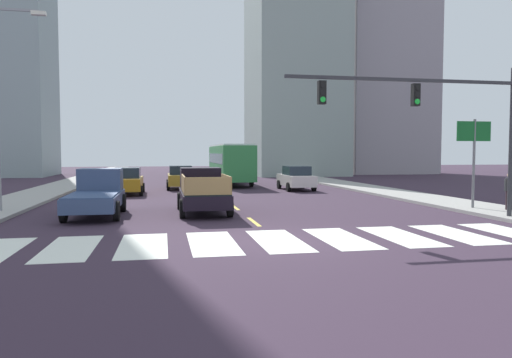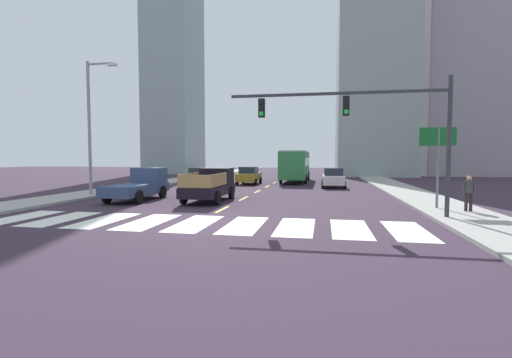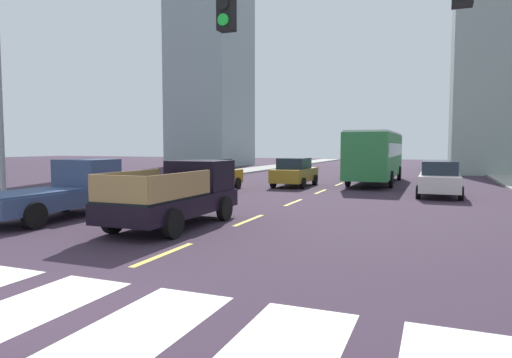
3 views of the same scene
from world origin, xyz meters
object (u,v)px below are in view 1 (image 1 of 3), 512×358
(sedan_near_left, at_px, (296,178))
(pedestrian_walking, at_px, (510,188))
(pickup_dark, at_px, (97,194))
(streetlight_left, at_px, (0,99))
(city_bus, at_px, (230,161))
(sedan_far, at_px, (127,181))
(traffic_signal_gantry, at_px, (443,112))
(pickup_stakebed, at_px, (202,191))
(sedan_mid, at_px, (180,177))
(direction_sign_green, at_px, (474,145))

(sedan_near_left, relative_size, pedestrian_walking, 2.68)
(pickup_dark, height_order, streetlight_left, streetlight_left)
(city_bus, distance_m, sedan_far, 11.30)
(traffic_signal_gantry, distance_m, pedestrian_walking, 5.78)
(pickup_dark, bearing_deg, sedan_near_left, 40.48)
(pickup_dark, xyz_separation_m, sedan_far, (0.52, 10.13, -0.06))
(city_bus, distance_m, streetlight_left, 21.34)
(pedestrian_walking, bearing_deg, sedan_near_left, 177.79)
(traffic_signal_gantry, bearing_deg, pickup_stakebed, 150.89)
(pedestrian_walking, bearing_deg, city_bus, -179.59)
(pickup_stakebed, height_order, sedan_near_left, pickup_stakebed)
(sedan_far, bearing_deg, traffic_signal_gantry, -47.57)
(streetlight_left, bearing_deg, pickup_stakebed, -5.68)
(sedan_far, distance_m, streetlight_left, 10.90)
(sedan_mid, bearing_deg, city_bus, 41.32)
(pedestrian_walking, bearing_deg, sedan_far, -150.68)
(pedestrian_walking, bearing_deg, sedan_mid, -164.85)
(pickup_dark, distance_m, direction_sign_green, 16.96)
(pickup_dark, height_order, traffic_signal_gantry, traffic_signal_gantry)
(pickup_dark, xyz_separation_m, traffic_signal_gantry, (13.32, -4.62, 3.29))
(city_bus, bearing_deg, traffic_signal_gantry, -75.34)
(sedan_mid, relative_size, direction_sign_green, 1.05)
(sedan_near_left, height_order, streetlight_left, streetlight_left)
(sedan_far, bearing_deg, sedan_near_left, 8.64)
(direction_sign_green, distance_m, streetlight_left, 21.10)
(pickup_dark, bearing_deg, pickup_stakebed, 0.30)
(sedan_far, bearing_deg, sedan_mid, 50.96)
(sedan_far, relative_size, streetlight_left, 0.49)
(pickup_dark, height_order, city_bus, city_bus)
(city_bus, bearing_deg, pedestrian_walking, -63.33)
(sedan_near_left, distance_m, traffic_signal_gantry, 16.59)
(city_bus, bearing_deg, sedan_mid, -134.10)
(pickup_stakebed, bearing_deg, traffic_signal_gantry, -27.21)
(direction_sign_green, bearing_deg, city_bus, 112.94)
(pickup_dark, bearing_deg, pedestrian_walking, -12.05)
(pickup_dark, xyz_separation_m, city_bus, (8.27, 18.28, 1.03))
(pickup_dark, bearing_deg, sedan_mid, 70.96)
(sedan_mid, height_order, sedan_far, same)
(traffic_signal_gantry, bearing_deg, sedan_far, 130.96)
(sedan_mid, height_order, pedestrian_walking, pedestrian_walking)
(direction_sign_green, bearing_deg, streetlight_left, 172.17)
(pickup_stakebed, relative_size, city_bus, 0.48)
(pickup_stakebed, distance_m, sedan_far, 10.62)
(streetlight_left, bearing_deg, sedan_mid, 58.26)
(city_bus, xyz_separation_m, traffic_signal_gantry, (5.05, -22.90, 2.26))
(pickup_stakebed, xyz_separation_m, sedan_near_left, (7.57, 11.30, -0.08))
(sedan_far, relative_size, pedestrian_walking, 2.68)
(sedan_near_left, distance_m, sedan_far, 11.66)
(direction_sign_green, bearing_deg, traffic_signal_gantry, -139.65)
(sedan_far, bearing_deg, pickup_stakebed, -66.45)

